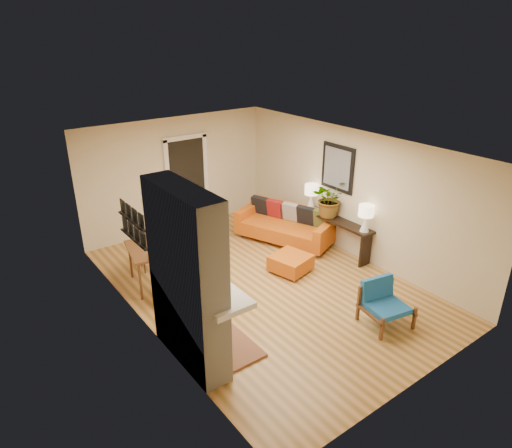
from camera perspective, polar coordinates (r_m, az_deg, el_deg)
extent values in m
plane|color=tan|center=(8.54, 0.81, -7.52)|extent=(6.50, 6.50, 0.00)
plane|color=white|center=(7.53, 0.92, 9.66)|extent=(6.50, 6.50, 0.00)
plane|color=beige|center=(10.56, -9.95, 6.09)|extent=(4.50, 0.00, 4.50)
plane|color=beige|center=(6.00, 20.28, -9.35)|extent=(4.50, 0.00, 4.50)
plane|color=beige|center=(6.95, -14.11, -3.83)|extent=(0.00, 6.50, 6.50)
plane|color=beige|center=(9.39, 11.86, 3.72)|extent=(0.00, 6.50, 6.50)
cube|color=black|center=(10.72, -8.60, 5.04)|extent=(0.88, 0.06, 2.10)
cube|color=white|center=(10.50, -10.92, 4.49)|extent=(0.10, 0.08, 2.18)
cube|color=white|center=(10.93, -6.31, 5.54)|extent=(0.10, 0.08, 2.18)
cube|color=white|center=(10.42, -8.94, 10.66)|extent=(1.08, 0.08, 0.10)
cube|color=black|center=(9.49, 10.18, 6.92)|extent=(0.04, 0.85, 0.95)
cube|color=slate|center=(9.47, 10.08, 6.90)|extent=(0.01, 0.70, 0.80)
cube|color=black|center=(7.20, -15.02, -1.85)|extent=(0.06, 0.95, 0.02)
cube|color=black|center=(7.08, -15.27, 0.35)|extent=(0.06, 0.95, 0.02)
cube|color=white|center=(5.95, -8.95, -2.15)|extent=(0.42, 1.50, 1.48)
cube|color=white|center=(6.62, -8.23, -12.34)|extent=(0.42, 1.50, 1.12)
cube|color=white|center=(6.41, -6.55, -7.55)|extent=(0.60, 1.68, 0.08)
cube|color=black|center=(6.76, -6.55, -12.50)|extent=(0.03, 0.72, 0.78)
cube|color=brown|center=(7.14, -4.28, -14.50)|extent=(0.75, 1.30, 0.04)
cube|color=black|center=(6.87, -5.66, -12.93)|extent=(0.30, 0.36, 0.48)
cylinder|color=black|center=(6.62, -5.81, -9.87)|extent=(0.10, 0.10, 0.40)
cube|color=gold|center=(6.09, -7.03, -2.55)|extent=(0.04, 0.95, 0.95)
cube|color=silver|center=(6.10, -6.86, -2.50)|extent=(0.01, 0.82, 0.82)
cylinder|color=silver|center=(9.54, 7.51, -3.85)|extent=(0.05, 0.05, 0.10)
cylinder|color=silver|center=(10.12, 9.20, -2.27)|extent=(0.05, 0.05, 0.10)
cylinder|color=silver|center=(10.35, -1.92, -1.35)|extent=(0.05, 0.05, 0.10)
cylinder|color=silver|center=(10.89, 0.14, -0.02)|extent=(0.05, 0.05, 0.10)
cube|color=#D56014|center=(10.10, 3.61, -0.78)|extent=(1.62, 2.30, 0.30)
cube|color=#D56014|center=(10.26, 4.60, 1.58)|extent=(0.96, 2.04, 0.35)
cube|color=#D56014|center=(9.62, 8.70, -0.67)|extent=(0.91, 0.50, 0.20)
cube|color=#D56014|center=(10.45, -1.01, 1.64)|extent=(0.91, 0.50, 0.20)
cube|color=#4B5424|center=(9.81, 8.39, 0.61)|extent=(0.34, 0.45, 0.42)
cube|color=black|center=(9.96, 6.28, 1.09)|extent=(0.34, 0.45, 0.42)
cube|color=gray|center=(10.13, 4.23, 1.56)|extent=(0.34, 0.45, 0.42)
cube|color=maroon|center=(10.28, 2.50, 1.95)|extent=(0.34, 0.45, 0.42)
cube|color=black|center=(10.47, 0.58, 2.39)|extent=(0.34, 0.45, 0.42)
cylinder|color=silver|center=(8.64, 4.73, -7.02)|extent=(0.04, 0.04, 0.05)
cylinder|color=silver|center=(9.03, 6.75, -5.64)|extent=(0.04, 0.04, 0.05)
cylinder|color=silver|center=(8.92, 1.86, -5.89)|extent=(0.04, 0.04, 0.05)
cylinder|color=silver|center=(9.30, 3.95, -4.61)|extent=(0.04, 0.04, 0.05)
cube|color=#D56014|center=(8.88, 4.36, -4.82)|extent=(0.81, 0.81, 0.29)
cube|color=brown|center=(7.46, 14.06, -10.99)|extent=(0.17, 0.66, 0.04)
cube|color=brown|center=(7.33, 15.45, -12.57)|extent=(0.05, 0.05, 0.39)
cube|color=brown|center=(7.63, 12.71, -9.63)|extent=(0.05, 0.05, 0.62)
cube|color=brown|center=(7.84, 17.77, -9.64)|extent=(0.17, 0.66, 0.04)
cube|color=brown|center=(7.71, 19.18, -11.11)|extent=(0.05, 0.05, 0.39)
cube|color=brown|center=(7.99, 16.41, -8.39)|extent=(0.05, 0.05, 0.62)
cube|color=#1D53AF|center=(7.62, 16.01, -9.97)|extent=(0.68, 0.66, 0.09)
cube|color=#1D53AF|center=(7.67, 14.90, -7.69)|extent=(0.61, 0.26, 0.37)
cube|color=brown|center=(8.40, -13.27, -3.06)|extent=(0.88, 1.11, 0.04)
cylinder|color=brown|center=(8.16, -14.25, -7.01)|extent=(0.05, 0.05, 0.72)
cylinder|color=brown|center=(8.26, -10.47, -6.27)|extent=(0.05, 0.05, 0.72)
cylinder|color=brown|center=(8.91, -15.42, -4.42)|extent=(0.05, 0.05, 0.72)
cylinder|color=brown|center=(8.99, -11.95, -3.77)|extent=(0.05, 0.05, 0.72)
cube|color=brown|center=(8.00, -10.98, -6.61)|extent=(0.49, 0.49, 0.04)
cube|color=brown|center=(8.05, -11.49, -4.42)|extent=(0.42, 0.12, 0.46)
cylinder|color=brown|center=(7.95, -11.72, -8.84)|extent=(0.04, 0.04, 0.44)
cylinder|color=brown|center=(8.01, -9.36, -8.34)|extent=(0.04, 0.04, 0.44)
cylinder|color=brown|center=(8.23, -12.32, -7.67)|extent=(0.04, 0.04, 0.44)
cylinder|color=brown|center=(8.29, -10.04, -7.20)|extent=(0.04, 0.04, 0.44)
cube|color=brown|center=(9.12, -13.12, -2.84)|extent=(0.49, 0.49, 0.04)
cube|color=brown|center=(8.84, -12.97, -1.92)|extent=(0.42, 0.12, 0.46)
cylinder|color=brown|center=(9.05, -13.78, -4.77)|extent=(0.04, 0.04, 0.44)
cylinder|color=brown|center=(9.11, -11.71, -4.37)|extent=(0.04, 0.04, 0.44)
cylinder|color=brown|center=(9.35, -14.24, -3.86)|extent=(0.04, 0.04, 0.44)
cylinder|color=brown|center=(9.40, -12.23, -3.48)|extent=(0.04, 0.04, 0.44)
cube|color=black|center=(9.62, 9.91, 0.52)|extent=(0.34, 1.85, 0.05)
cube|color=black|center=(9.26, 13.51, -3.20)|extent=(0.30, 0.04, 0.68)
cube|color=black|center=(10.31, 6.40, 0.17)|extent=(0.30, 0.04, 0.68)
cone|color=white|center=(9.09, 13.45, -0.01)|extent=(0.18, 0.18, 0.30)
cylinder|color=white|center=(9.02, 13.56, 1.04)|extent=(0.03, 0.03, 0.06)
cylinder|color=#FFEABF|center=(8.98, 13.62, 1.63)|extent=(0.30, 0.30, 0.22)
cone|color=white|center=(10.05, 6.88, 2.81)|extent=(0.18, 0.18, 0.30)
cylinder|color=white|center=(9.99, 6.93, 3.77)|extent=(0.03, 0.03, 0.06)
cylinder|color=#FFEABF|center=(9.95, 6.96, 4.31)|extent=(0.30, 0.30, 0.22)
imported|color=#1E5919|center=(9.59, 9.13, 3.23)|extent=(0.88, 0.83, 0.80)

